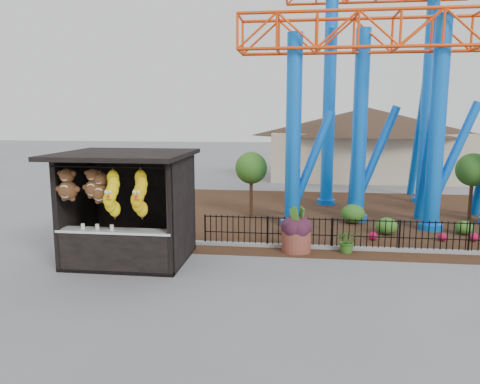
# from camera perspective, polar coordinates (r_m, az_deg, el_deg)

# --- Properties ---
(ground) EXTENTS (120.00, 120.00, 0.00)m
(ground) POSITION_cam_1_polar(r_m,az_deg,el_deg) (12.12, -1.49, -10.53)
(ground) COLOR slate
(ground) RESTS_ON ground
(mulch_bed) EXTENTS (18.00, 12.00, 0.02)m
(mulch_bed) POSITION_cam_1_polar(r_m,az_deg,el_deg) (19.82, 13.70, -2.88)
(mulch_bed) COLOR #331E11
(mulch_bed) RESTS_ON ground
(curb) EXTENTS (18.00, 0.18, 0.12)m
(curb) POSITION_cam_1_polar(r_m,az_deg,el_deg) (14.99, 15.76, -6.71)
(curb) COLOR gray
(curb) RESTS_ON ground
(prize_booth) EXTENTS (3.50, 3.40, 3.12)m
(prize_booth) POSITION_cam_1_polar(r_m,az_deg,el_deg) (13.31, -13.92, -2.06)
(prize_booth) COLOR black
(prize_booth) RESTS_ON ground
(picket_fence) EXTENTS (12.20, 0.06, 1.00)m
(picket_fence) POSITION_cam_1_polar(r_m,az_deg,el_deg) (15.04, 19.24, -5.10)
(picket_fence) COLOR black
(picket_fence) RESTS_ON ground
(roller_coaster) EXTENTS (11.00, 6.37, 10.82)m
(roller_coaster) POSITION_cam_1_polar(r_m,az_deg,el_deg) (19.90, 17.69, 15.65)
(roller_coaster) COLOR blue
(roller_coaster) RESTS_ON ground
(terracotta_planter) EXTENTS (0.93, 0.93, 0.65)m
(terracotta_planter) POSITION_cam_1_polar(r_m,az_deg,el_deg) (14.39, 6.88, -5.99)
(terracotta_planter) COLOR brown
(terracotta_planter) RESTS_ON ground
(planter_foliage) EXTENTS (0.70, 0.70, 0.64)m
(planter_foliage) POSITION_cam_1_polar(r_m,az_deg,el_deg) (14.24, 6.93, -3.49)
(planter_foliage) COLOR #331423
(planter_foliage) RESTS_ON terracotta_planter
(potted_plant) EXTENTS (0.77, 0.69, 0.77)m
(potted_plant) POSITION_cam_1_polar(r_m,az_deg,el_deg) (14.52, 12.98, -5.79)
(potted_plant) COLOR #2A581A
(potted_plant) RESTS_ON ground
(landscaping) EXTENTS (7.65, 3.35, 0.73)m
(landscaping) POSITION_cam_1_polar(r_m,az_deg,el_deg) (17.57, 16.43, -3.54)
(landscaping) COLOR #2E5E1B
(landscaping) RESTS_ON mulch_bed
(pavilion) EXTENTS (15.00, 15.00, 4.80)m
(pavilion) POSITION_cam_1_polar(r_m,az_deg,el_deg) (31.56, 15.20, 7.14)
(pavilion) COLOR #BFAD8C
(pavilion) RESTS_ON ground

